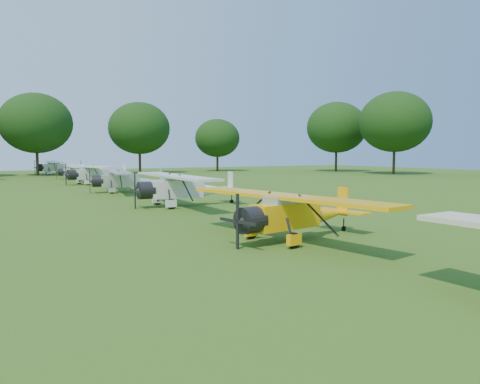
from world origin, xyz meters
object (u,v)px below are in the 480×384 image
object	(u,v)px
aircraft_6	(78,171)
aircraft_7	(58,166)
aircraft_2	(294,210)
aircraft_5	(96,172)
aircraft_3	(184,186)
aircraft_4	(125,179)

from	to	relation	value
aircraft_6	aircraft_7	bearing A→B (deg)	92.94
aircraft_2	aircraft_6	xyz separation A→B (m)	(1.13, 50.99, -0.11)
aircraft_2	aircraft_5	size ratio (longest dim) A/B	0.91
aircraft_3	aircraft_5	size ratio (longest dim) A/B	1.00
aircraft_2	aircraft_7	distance (m)	65.20
aircraft_4	aircraft_2	bearing A→B (deg)	-81.38
aircraft_4	aircraft_6	xyz separation A→B (m)	(0.53, 24.54, -0.13)
aircraft_2	aircraft_6	distance (m)	51.00
aircraft_2	aircraft_5	bearing A→B (deg)	79.21
aircraft_6	aircraft_7	world-z (taller)	aircraft_7
aircraft_6	aircraft_4	bearing A→B (deg)	-90.06
aircraft_2	aircraft_4	xyz separation A→B (m)	(0.60, 26.44, 0.02)
aircraft_2	aircraft_6	size ratio (longest dim) A/B	1.10
aircraft_4	aircraft_6	size ratio (longest dim) A/B	1.13
aircraft_4	aircraft_7	size ratio (longest dim) A/B	0.91
aircraft_2	aircraft_4	distance (m)	26.45
aircraft_5	aircraft_6	size ratio (longest dim) A/B	1.22
aircraft_3	aircraft_4	distance (m)	12.79
aircraft_3	aircraft_2	bearing A→B (deg)	-92.36
aircraft_3	aircraft_7	xyz separation A→B (m)	(-0.20, 51.54, 0.03)
aircraft_7	aircraft_4	bearing A→B (deg)	-88.43
aircraft_5	aircraft_7	world-z (taller)	aircraft_7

